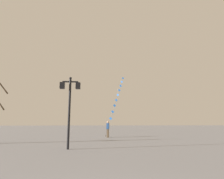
% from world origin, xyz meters
% --- Properties ---
extents(ground_plane, '(160.00, 160.00, 0.00)m').
position_xyz_m(ground_plane, '(0.00, 20.00, 0.00)').
color(ground_plane, gray).
extents(twin_lantern_lamp_post, '(1.25, 0.28, 4.39)m').
position_xyz_m(twin_lantern_lamp_post, '(-1.65, 9.89, 3.05)').
color(twin_lantern_lamp_post, black).
rests_on(twin_lantern_lamp_post, ground_plane).
extents(kite_train, '(3.73, 10.58, 9.39)m').
position_xyz_m(kite_train, '(2.94, 25.40, 5.06)').
color(kite_train, brown).
rests_on(kite_train, ground_plane).
extents(kite_flyer, '(0.33, 0.63, 1.71)m').
position_xyz_m(kite_flyer, '(1.24, 18.77, 0.90)').
color(kite_flyer, brown).
rests_on(kite_flyer, ground_plane).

